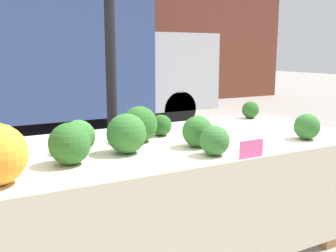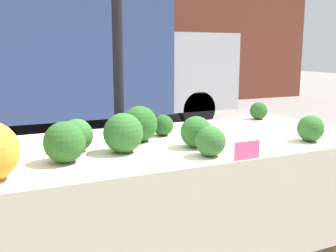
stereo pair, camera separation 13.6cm
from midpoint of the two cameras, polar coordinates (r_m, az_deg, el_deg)
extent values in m
cylinder|color=black|center=(2.68, -9.83, 11.00)|extent=(0.07, 0.07, 2.73)
cube|color=#384C84|center=(7.15, -20.50, 9.32)|extent=(3.79, 2.20, 1.93)
cube|color=silver|center=(7.97, -1.49, 8.11)|extent=(1.38, 2.02, 1.39)
cylinder|color=black|center=(7.17, 0.86, 2.52)|extent=(0.66, 0.22, 0.66)
cylinder|color=black|center=(8.77, -4.98, 3.97)|extent=(0.66, 0.22, 0.66)
cube|color=beige|center=(2.04, -1.90, -2.63)|extent=(2.14, 0.95, 0.03)
cube|color=beige|center=(1.74, 5.38, -14.14)|extent=(2.14, 0.01, 0.49)
cylinder|color=black|center=(3.04, 11.81, -7.04)|extent=(0.05, 0.05, 0.86)
sphere|color=#285B23|center=(1.67, -16.36, -2.51)|extent=(0.17, 0.17, 0.17)
sphere|color=#285B23|center=(2.02, -6.07, 0.27)|extent=(0.18, 0.18, 0.18)
sphere|color=#2D6628|center=(1.90, 2.31, -0.81)|extent=(0.15, 0.15, 0.15)
sphere|color=#2D6628|center=(2.17, 17.85, -0.10)|extent=(0.14, 0.14, 0.14)
sphere|color=#23511E|center=(2.78, 10.52, 2.30)|extent=(0.12, 0.12, 0.12)
sphere|color=#2D6628|center=(1.80, -8.20, -1.10)|extent=(0.18, 0.18, 0.18)
sphere|color=#336B2D|center=(1.75, 4.59, -2.13)|extent=(0.14, 0.14, 0.14)
sphere|color=#23511E|center=(2.16, -2.79, 0.11)|extent=(0.12, 0.12, 0.12)
sphere|color=#336B2D|center=(1.85, -14.91, -1.50)|extent=(0.15, 0.15, 0.15)
cube|color=#F45B9E|center=(1.73, 9.81, -3.33)|extent=(0.13, 0.01, 0.08)
cube|color=#9E7042|center=(3.21, 21.26, -11.52)|extent=(0.45, 0.35, 0.34)
camera|label=1|loc=(0.07, -91.92, -0.36)|focal=42.00mm
camera|label=2|loc=(0.07, 88.08, 0.36)|focal=42.00mm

